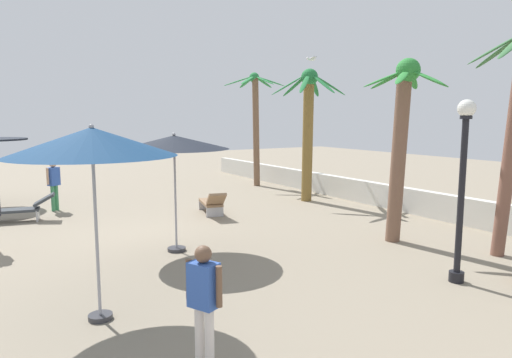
% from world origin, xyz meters
% --- Properties ---
extents(ground_plane, '(56.00, 56.00, 0.00)m').
position_xyz_m(ground_plane, '(0.00, 0.00, 0.00)').
color(ground_plane, gray).
extents(boundary_wall, '(25.20, 0.30, 0.82)m').
position_xyz_m(boundary_wall, '(0.00, 8.30, 0.41)').
color(boundary_wall, silver).
rests_on(boundary_wall, ground_plane).
extents(patio_umbrella_0, '(2.55, 2.55, 2.78)m').
position_xyz_m(patio_umbrella_0, '(1.03, 0.09, 2.55)').
color(patio_umbrella_0, '#333338').
rests_on(patio_umbrella_0, ground_plane).
extents(patio_umbrella_2, '(2.51, 2.51, 3.04)m').
position_xyz_m(patio_umbrella_2, '(3.90, -2.29, 2.76)').
color(patio_umbrella_2, '#333338').
rests_on(patio_umbrella_2, ground_plane).
extents(palm_tree_0, '(2.80, 2.65, 5.16)m').
position_xyz_m(palm_tree_0, '(-7.03, 7.12, 3.25)').
color(palm_tree_0, brown).
rests_on(palm_tree_0, ground_plane).
extents(palm_tree_2, '(2.12, 1.98, 4.54)m').
position_xyz_m(palm_tree_2, '(3.20, 5.14, 2.80)').
color(palm_tree_2, brown).
rests_on(palm_tree_2, ground_plane).
extents(palm_tree_3, '(2.81, 2.59, 4.90)m').
position_xyz_m(palm_tree_3, '(-2.58, 6.71, 3.03)').
color(palm_tree_3, brown).
rests_on(palm_tree_3, ground_plane).
extents(lamp_post_0, '(0.33, 0.33, 3.46)m').
position_xyz_m(lamp_post_0, '(5.74, 3.94, 2.00)').
color(lamp_post_0, black).
rests_on(lamp_post_0, ground_plane).
extents(lounge_chair_0, '(1.95, 0.98, 0.84)m').
position_xyz_m(lounge_chair_0, '(-2.25, 2.59, 0.40)').
color(lounge_chair_0, '#B7B7BC').
rests_on(lounge_chair_0, ground_plane).
extents(lounge_chair_1, '(0.91, 1.93, 0.83)m').
position_xyz_m(lounge_chair_1, '(-4.31, -2.78, 0.40)').
color(lounge_chair_1, '#B7B7BC').
rests_on(lounge_chair_1, ground_plane).
extents(guest_0, '(0.51, 0.37, 1.58)m').
position_xyz_m(guest_0, '(6.01, -1.47, 0.95)').
color(guest_0, silver).
rests_on(guest_0, ground_plane).
extents(guest_1, '(0.40, 0.47, 1.71)m').
position_xyz_m(guest_1, '(-5.52, -1.70, 1.04)').
color(guest_1, '#3F8C59').
rests_on(guest_1, ground_plane).
extents(seagull_0, '(1.15, 0.70, 0.14)m').
position_xyz_m(seagull_0, '(-3.10, 7.23, 5.33)').
color(seagull_0, white).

